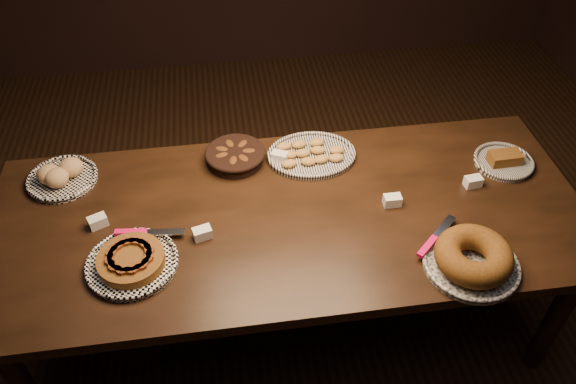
{
  "coord_description": "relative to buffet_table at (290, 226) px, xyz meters",
  "views": [
    {
      "loc": [
        -0.23,
        -1.56,
        2.35
      ],
      "look_at": [
        0.0,
        0.05,
        0.82
      ],
      "focal_mm": 35.0,
      "sensor_mm": 36.0,
      "label": 1
    }
  ],
  "objects": [
    {
      "name": "ground",
      "position": [
        0.0,
        0.0,
        -0.68
      ],
      "size": [
        5.0,
        5.0,
        0.0
      ],
      "primitive_type": "plane",
      "color": "black",
      "rests_on": "ground"
    },
    {
      "name": "buffet_table",
      "position": [
        0.0,
        0.0,
        0.0
      ],
      "size": [
        2.4,
        1.0,
        0.75
      ],
      "color": "black",
      "rests_on": "ground"
    },
    {
      "name": "apple_tart_plate",
      "position": [
        -0.61,
        -0.18,
        0.1
      ],
      "size": [
        0.36,
        0.34,
        0.06
      ],
      "rotation": [
        0.0,
        0.0,
        -0.32
      ],
      "color": "white",
      "rests_on": "buffet_table"
    },
    {
      "name": "madeleine_platter",
      "position": [
        0.14,
        0.33,
        0.09
      ],
      "size": [
        0.39,
        0.32,
        0.05
      ],
      "rotation": [
        0.0,
        0.0,
        -0.38
      ],
      "color": "black",
      "rests_on": "buffet_table"
    },
    {
      "name": "bundt_cake_plate",
      "position": [
        0.61,
        -0.36,
        0.12
      ],
      "size": [
        0.36,
        0.42,
        0.11
      ],
      "rotation": [
        0.0,
        0.0,
        0.15
      ],
      "color": "black",
      "rests_on": "buffet_table"
    },
    {
      "name": "croissant_basket",
      "position": [
        -0.19,
        0.35,
        0.11
      ],
      "size": [
        0.3,
        0.3,
        0.07
      ],
      "rotation": [
        0.0,
        0.0,
        -0.25
      ],
      "color": "black",
      "rests_on": "buffet_table"
    },
    {
      "name": "bread_roll_plate",
      "position": [
        -0.93,
        0.32,
        0.11
      ],
      "size": [
        0.29,
        0.29,
        0.09
      ],
      "rotation": [
        0.0,
        0.0,
        0.24
      ],
      "color": "white",
      "rests_on": "buffet_table"
    },
    {
      "name": "loaf_plate",
      "position": [
        0.97,
        0.17,
        0.09
      ],
      "size": [
        0.26,
        0.26,
        0.06
      ],
      "rotation": [
        0.0,
        0.0,
        0.03
      ],
      "color": "black",
      "rests_on": "buffet_table"
    },
    {
      "name": "tent_cards",
      "position": [
        0.02,
        0.07,
        0.1
      ],
      "size": [
        1.61,
        0.48,
        0.04
      ],
      "color": "white",
      "rests_on": "buffet_table"
    }
  ]
}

